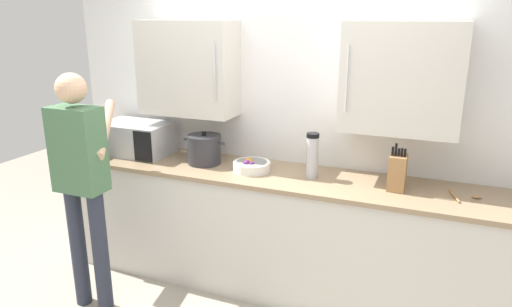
{
  "coord_description": "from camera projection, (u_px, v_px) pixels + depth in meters",
  "views": [
    {
      "loc": [
        1.08,
        -2.24,
        2.05
      ],
      "look_at": [
        -0.15,
        0.75,
        1.09
      ],
      "focal_mm": 32.61,
      "sensor_mm": 36.0,
      "label": 1
    }
  ],
  "objects": [
    {
      "name": "thermos_flask",
      "position": [
        312.0,
        155.0,
        3.28
      ],
      "size": [
        0.09,
        0.09,
        0.33
      ],
      "color": "#B7BABF",
      "rests_on": "counter_unit"
    },
    {
      "name": "knife_block",
      "position": [
        397.0,
        172.0,
        3.06
      ],
      "size": [
        0.11,
        0.15,
        0.32
      ],
      "color": "#A37547",
      "rests_on": "counter_unit"
    },
    {
      "name": "microwave_oven",
      "position": [
        132.0,
        138.0,
        3.87
      ],
      "size": [
        0.58,
        0.79,
        0.26
      ],
      "color": "#B7BABF",
      "rests_on": "counter_unit"
    },
    {
      "name": "counter_unit",
      "position": [
        277.0,
        232.0,
        3.54
      ],
      "size": [
        3.42,
        0.63,
        0.94
      ],
      "color": "beige",
      "rests_on": "ground_plane"
    },
    {
      "name": "stock_pot",
      "position": [
        204.0,
        149.0,
        3.61
      ],
      "size": [
        0.36,
        0.26,
        0.26
      ],
      "color": "#2D2D33",
      "rests_on": "counter_unit"
    },
    {
      "name": "person_figure",
      "position": [
        81.0,
        174.0,
        3.15
      ],
      "size": [
        0.44,
        0.59,
        1.7
      ],
      "color": "#282D3D",
      "rests_on": "ground_plane"
    },
    {
      "name": "wooden_spoon",
      "position": [
        466.0,
        196.0,
        2.95
      ],
      "size": [
        0.2,
        0.21,
        0.02
      ],
      "color": "#A37547",
      "rests_on": "counter_unit"
    },
    {
      "name": "back_wall_tiled",
      "position": [
        292.0,
        104.0,
        3.54
      ],
      "size": [
        3.85,
        0.44,
        2.63
      ],
      "color": "white",
      "rests_on": "ground_plane"
    },
    {
      "name": "fruit_bowl",
      "position": [
        251.0,
        166.0,
        3.45
      ],
      "size": [
        0.28,
        0.28,
        0.1
      ],
      "color": "white",
      "rests_on": "counter_unit"
    }
  ]
}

